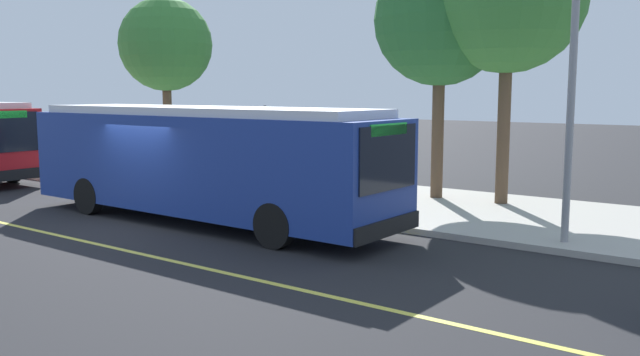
{
  "coord_description": "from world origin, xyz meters",
  "views": [
    {
      "loc": [
        13.38,
        -10.76,
        3.34
      ],
      "look_at": [
        4.26,
        1.61,
        1.32
      ],
      "focal_mm": 37.18,
      "sensor_mm": 36.0,
      "label": 1
    }
  ],
  "objects_px": {
    "route_sign_post": "(265,141)",
    "waiting_bench": "(255,171)",
    "transit_bus_main": "(203,159)",
    "pedestrian_commuter": "(259,162)"
  },
  "relations": [
    {
      "from": "route_sign_post",
      "to": "waiting_bench",
      "type": "bearing_deg",
      "value": 136.34
    },
    {
      "from": "transit_bus_main",
      "to": "route_sign_post",
      "type": "distance_m",
      "value": 2.32
    },
    {
      "from": "transit_bus_main",
      "to": "waiting_bench",
      "type": "relative_size",
      "value": 6.93
    },
    {
      "from": "waiting_bench",
      "to": "route_sign_post",
      "type": "xyz_separation_m",
      "value": [
        2.9,
        -2.76,
        1.32
      ]
    },
    {
      "from": "pedestrian_commuter",
      "to": "transit_bus_main",
      "type": "bearing_deg",
      "value": -68.85
    },
    {
      "from": "transit_bus_main",
      "to": "route_sign_post",
      "type": "height_order",
      "value": "same"
    },
    {
      "from": "route_sign_post",
      "to": "pedestrian_commuter",
      "type": "xyz_separation_m",
      "value": [
        -1.55,
        1.47,
        -0.84
      ]
    },
    {
      "from": "route_sign_post",
      "to": "pedestrian_commuter",
      "type": "relative_size",
      "value": 1.66
    },
    {
      "from": "transit_bus_main",
      "to": "waiting_bench",
      "type": "distance_m",
      "value": 5.87
    },
    {
      "from": "route_sign_post",
      "to": "pedestrian_commuter",
      "type": "height_order",
      "value": "route_sign_post"
    }
  ]
}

